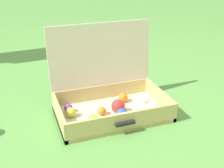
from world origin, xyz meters
TOP-DOWN VIEW (x-y plane):
  - ground_plane at (0.00, 0.00)m, footprint 16.00×16.00m
  - open_suitcase at (0.05, 0.11)m, footprint 0.64×0.46m

SIDE VIEW (x-z plane):
  - ground_plane at x=0.00m, z-range 0.00..0.00m
  - open_suitcase at x=0.05m, z-range -0.14..0.37m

